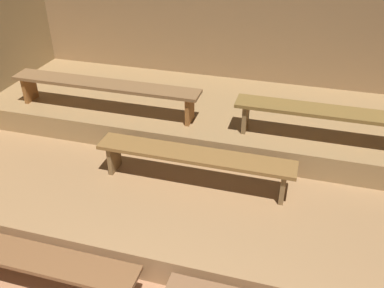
{
  "coord_description": "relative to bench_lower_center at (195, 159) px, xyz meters",
  "views": [
    {
      "loc": [
        0.95,
        -0.64,
        3.1
      ],
      "look_at": [
        -0.22,
        3.42,
        0.5
      ],
      "focal_mm": 39.33,
      "sensor_mm": 36.0,
      "label": 1
    }
  ],
  "objects": [
    {
      "name": "platform_lower",
      "position": [
        0.05,
        0.57,
        -0.47
      ],
      "size": [
        6.35,
        3.51,
        0.3
      ],
      "primitive_type": "cube",
      "color": "#9B734A",
      "rests_on": "ground"
    },
    {
      "name": "platform_middle",
      "position": [
        0.05,
        1.37,
        -0.17
      ],
      "size": [
        6.35,
        1.91,
        0.3
      ],
      "primitive_type": "cube",
      "color": "#98754A",
      "rests_on": "platform_lower"
    },
    {
      "name": "ground",
      "position": [
        0.05,
        -0.32,
        -0.66
      ],
      "size": [
        7.15,
        6.08,
        0.08
      ],
      "primitive_type": "cube",
      "color": "#A16E4B"
    },
    {
      "name": "bench_lower_center",
      "position": [
        0.0,
        0.0,
        0.0
      ],
      "size": [
        2.14,
        0.32,
        0.39
      ],
      "color": "brown",
      "rests_on": "platform_lower"
    },
    {
      "name": "bench_middle_left",
      "position": [
        -1.41,
        0.81,
        0.31
      ],
      "size": [
        2.48,
        0.32,
        0.39
      ],
      "color": "brown",
      "rests_on": "platform_middle"
    },
    {
      "name": "bench_middle_right",
      "position": [
        1.52,
        0.81,
        0.31
      ],
      "size": [
        2.48,
        0.32,
        0.39
      ],
      "color": "brown",
      "rests_on": "platform_middle"
    },
    {
      "name": "wall_back",
      "position": [
        0.05,
        2.35,
        0.66
      ],
      "size": [
        7.15,
        0.06,
        2.56
      ],
      "primitive_type": "cube",
      "color": "#99744B",
      "rests_on": "ground"
    }
  ]
}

